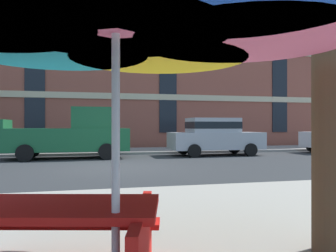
{
  "coord_description": "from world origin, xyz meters",
  "views": [
    {
      "loc": [
        -1.07,
        -11.42,
        1.38
      ],
      "look_at": [
        2.49,
        3.2,
        1.4
      ],
      "focal_mm": 36.16,
      "sensor_mm": 36.0,
      "label": 1
    }
  ],
  "objects_px": {
    "sedan_silver": "(215,135)",
    "picnic_table": "(43,240)",
    "pickup_green": "(74,135)",
    "patio_umbrella": "(116,1)"
  },
  "relations": [
    {
      "from": "sedan_silver",
      "to": "patio_umbrella",
      "type": "height_order",
      "value": "patio_umbrella"
    },
    {
      "from": "picnic_table",
      "to": "pickup_green",
      "type": "bearing_deg",
      "value": 90.82
    },
    {
      "from": "pickup_green",
      "to": "picnic_table",
      "type": "distance_m",
      "value": 12.32
    },
    {
      "from": "sedan_silver",
      "to": "picnic_table",
      "type": "relative_size",
      "value": 2.08
    },
    {
      "from": "sedan_silver",
      "to": "picnic_table",
      "type": "height_order",
      "value": "sedan_silver"
    },
    {
      "from": "patio_umbrella",
      "to": "picnic_table",
      "type": "distance_m",
      "value": 1.91
    },
    {
      "from": "pickup_green",
      "to": "picnic_table",
      "type": "bearing_deg",
      "value": -89.18
    },
    {
      "from": "sedan_silver",
      "to": "pickup_green",
      "type": "bearing_deg",
      "value": 180.0
    },
    {
      "from": "sedan_silver",
      "to": "picnic_table",
      "type": "xyz_separation_m",
      "value": [
        -6.3,
        -12.31,
        -0.46
      ]
    },
    {
      "from": "pickup_green",
      "to": "picnic_table",
      "type": "relative_size",
      "value": 2.41
    }
  ]
}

